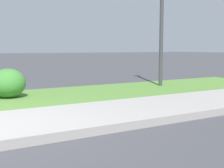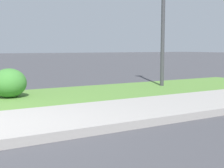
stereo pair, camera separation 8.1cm
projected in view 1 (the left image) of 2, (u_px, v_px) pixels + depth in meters
The scene contains 1 object.
shrub_bush_near_lamp at pixel (8, 83), 6.92m from camera, with size 0.77×0.77×0.65m.
Camera 1 is at (-0.42, -4.58, 1.11)m, focal length 50.00 mm.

